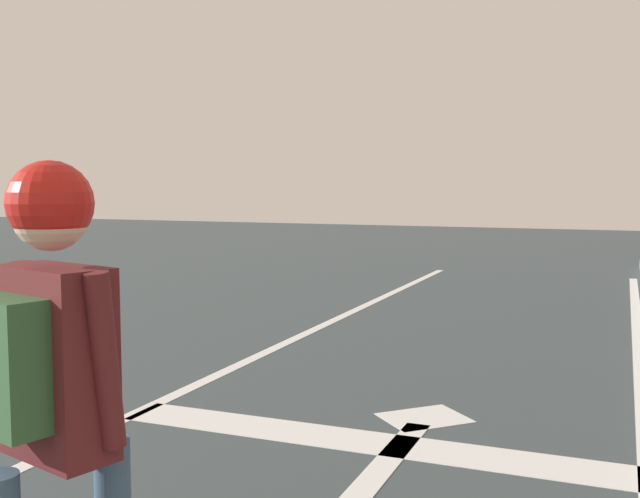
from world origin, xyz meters
name	(u,v)px	position (x,y,z in m)	size (l,w,h in m)	color
lane_line_center	(80,440)	(-0.04, 6.00, 0.00)	(0.12, 20.00, 0.01)	silver
stop_bar	(373,442)	(1.70, 6.65, 0.00)	(3.46, 0.40, 0.01)	silver
lane_arrow_stem	(388,459)	(1.87, 6.41, 0.00)	(0.16, 1.40, 0.01)	silver
lane_arrow_head	(424,418)	(1.87, 7.26, 0.00)	(0.56, 0.44, 0.01)	silver
skater	(50,374)	(1.63, 3.93, 1.08)	(0.43, 0.60, 1.60)	#3B5671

